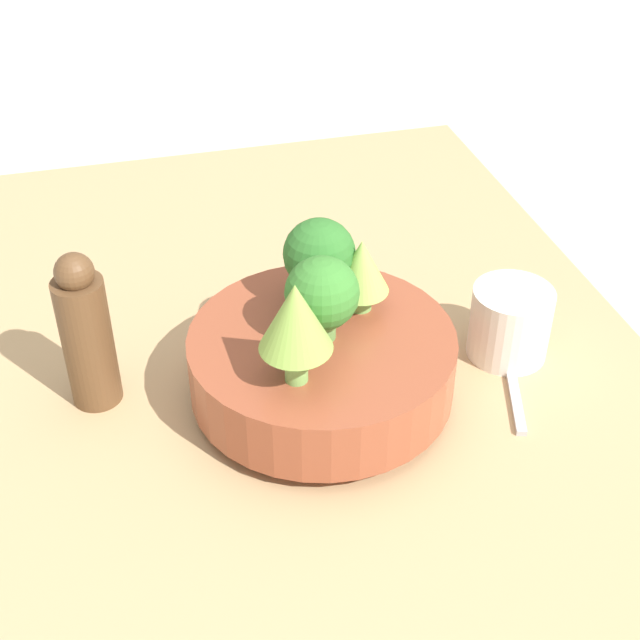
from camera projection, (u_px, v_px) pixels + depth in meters
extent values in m
plane|color=beige|center=(313.00, 402.00, 0.95)|extent=(6.00, 6.00, 0.00)
cube|color=tan|center=(313.00, 389.00, 0.93)|extent=(1.10, 0.73, 0.04)
cylinder|color=brown|center=(320.00, 393.00, 0.89)|extent=(0.12, 0.12, 0.01)
cylinder|color=brown|center=(320.00, 363.00, 0.87)|extent=(0.26, 0.26, 0.06)
cylinder|color=#7AB256|center=(360.00, 298.00, 0.88)|extent=(0.02, 0.02, 0.02)
cone|color=#93B751|center=(361.00, 265.00, 0.86)|extent=(0.06, 0.06, 0.06)
cylinder|color=#7AB256|center=(296.00, 364.00, 0.79)|extent=(0.02, 0.02, 0.04)
cone|color=#84AD47|center=(295.00, 317.00, 0.76)|extent=(0.07, 0.07, 0.07)
cylinder|color=#609347|center=(319.00, 288.00, 0.89)|extent=(0.03, 0.03, 0.03)
sphere|color=#2D6B28|center=(319.00, 254.00, 0.86)|extent=(0.07, 0.07, 0.07)
cylinder|color=#609347|center=(320.00, 326.00, 0.84)|extent=(0.03, 0.03, 0.03)
sphere|color=#387A2D|center=(320.00, 293.00, 0.82)|extent=(0.07, 0.07, 0.07)
cylinder|color=silver|center=(510.00, 323.00, 0.93)|extent=(0.08, 0.08, 0.08)
cylinder|color=brown|center=(88.00, 342.00, 0.86)|extent=(0.05, 0.05, 0.14)
sphere|color=brown|center=(74.00, 272.00, 0.81)|extent=(0.04, 0.04, 0.04)
cube|color=#B2B2B7|center=(510.00, 368.00, 0.93)|extent=(0.19, 0.07, 0.01)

